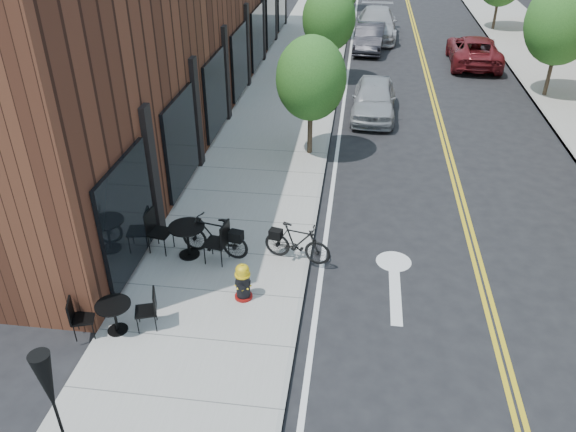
{
  "coord_description": "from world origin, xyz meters",
  "views": [
    {
      "loc": [
        0.9,
        -7.93,
        7.95
      ],
      "look_at": [
        -0.59,
        3.43,
        1.0
      ],
      "focal_mm": 35.0,
      "sensor_mm": 36.0,
      "label": 1
    }
  ],
  "objects_px": {
    "bicycle_right": "(297,243)",
    "parked_car_b": "(370,37)",
    "parked_car_c": "(376,24)",
    "patio_umbrella": "(50,393)",
    "parked_car_far": "(474,50)",
    "bistro_set_b": "(115,314)",
    "fire_hydrant": "(243,282)",
    "bistro_set_c": "(188,236)",
    "parked_car_a": "(374,98)",
    "bicycle_left": "(214,236)"
  },
  "relations": [
    {
      "from": "bicycle_left",
      "to": "parked_car_b",
      "type": "height_order",
      "value": "parked_car_b"
    },
    {
      "from": "bistro_set_b",
      "to": "parked_car_a",
      "type": "height_order",
      "value": "parked_car_a"
    },
    {
      "from": "patio_umbrella",
      "to": "bicycle_right",
      "type": "bearing_deg",
      "value": 65.77
    },
    {
      "from": "patio_umbrella",
      "to": "bistro_set_c",
      "type": "bearing_deg",
      "value": 88.97
    },
    {
      "from": "bicycle_right",
      "to": "parked_car_b",
      "type": "distance_m",
      "value": 19.66
    },
    {
      "from": "bicycle_left",
      "to": "bistro_set_b",
      "type": "height_order",
      "value": "bicycle_left"
    },
    {
      "from": "parked_car_b",
      "to": "bistro_set_b",
      "type": "bearing_deg",
      "value": -98.15
    },
    {
      "from": "fire_hydrant",
      "to": "patio_umbrella",
      "type": "height_order",
      "value": "patio_umbrella"
    },
    {
      "from": "fire_hydrant",
      "to": "parked_car_b",
      "type": "xyz_separation_m",
      "value": [
        2.54,
        21.14,
        0.14
      ]
    },
    {
      "from": "bicycle_right",
      "to": "parked_car_far",
      "type": "height_order",
      "value": "parked_car_far"
    },
    {
      "from": "parked_car_a",
      "to": "bistro_set_b",
      "type": "bearing_deg",
      "value": -109.39
    },
    {
      "from": "fire_hydrant",
      "to": "bistro_set_b",
      "type": "bearing_deg",
      "value": -155.12
    },
    {
      "from": "bicycle_left",
      "to": "parked_car_a",
      "type": "bearing_deg",
      "value": 171.66
    },
    {
      "from": "bistro_set_c",
      "to": "parked_car_b",
      "type": "height_order",
      "value": "parked_car_b"
    },
    {
      "from": "parked_car_far",
      "to": "bistro_set_c",
      "type": "bearing_deg",
      "value": 64.51
    },
    {
      "from": "bicycle_right",
      "to": "bistro_set_c",
      "type": "relative_size",
      "value": 0.81
    },
    {
      "from": "parked_car_c",
      "to": "parked_car_a",
      "type": "bearing_deg",
      "value": -89.88
    },
    {
      "from": "bistro_set_b",
      "to": "parked_car_b",
      "type": "bearing_deg",
      "value": 59.63
    },
    {
      "from": "fire_hydrant",
      "to": "bicycle_right",
      "type": "xyz_separation_m",
      "value": [
        0.99,
        1.54,
        0.07
      ]
    },
    {
      "from": "bicycle_left",
      "to": "bicycle_right",
      "type": "relative_size",
      "value": 1.06
    },
    {
      "from": "parked_car_b",
      "to": "parked_car_c",
      "type": "distance_m",
      "value": 2.79
    },
    {
      "from": "fire_hydrant",
      "to": "parked_car_b",
      "type": "height_order",
      "value": "parked_car_b"
    },
    {
      "from": "fire_hydrant",
      "to": "parked_car_a",
      "type": "distance_m",
      "value": 11.91
    },
    {
      "from": "bistro_set_c",
      "to": "patio_umbrella",
      "type": "height_order",
      "value": "patio_umbrella"
    },
    {
      "from": "bicycle_right",
      "to": "parked_car_c",
      "type": "xyz_separation_m",
      "value": [
        1.9,
        22.37,
        0.18
      ]
    },
    {
      "from": "parked_car_b",
      "to": "parked_car_far",
      "type": "bearing_deg",
      "value": -17.32
    },
    {
      "from": "fire_hydrant",
      "to": "parked_car_b",
      "type": "distance_m",
      "value": 21.29
    },
    {
      "from": "bistro_set_c",
      "to": "parked_car_c",
      "type": "relative_size",
      "value": 0.37
    },
    {
      "from": "bicycle_left",
      "to": "parked_car_c",
      "type": "xyz_separation_m",
      "value": [
        3.88,
        22.4,
        0.15
      ]
    },
    {
      "from": "bistro_set_c",
      "to": "parked_car_far",
      "type": "height_order",
      "value": "parked_car_far"
    },
    {
      "from": "bicycle_right",
      "to": "parked_car_b",
      "type": "xyz_separation_m",
      "value": [
        1.55,
        19.6,
        0.07
      ]
    },
    {
      "from": "bicycle_left",
      "to": "bistro_set_b",
      "type": "relative_size",
      "value": 1.05
    },
    {
      "from": "fire_hydrant",
      "to": "bistro_set_b",
      "type": "relative_size",
      "value": 0.54
    },
    {
      "from": "bicycle_right",
      "to": "parked_car_c",
      "type": "bearing_deg",
      "value": 8.01
    },
    {
      "from": "fire_hydrant",
      "to": "bicycle_right",
      "type": "bearing_deg",
      "value": 51.79
    },
    {
      "from": "bicycle_left",
      "to": "bistro_set_b",
      "type": "distance_m",
      "value": 3.15
    },
    {
      "from": "patio_umbrella",
      "to": "parked_car_far",
      "type": "xyz_separation_m",
      "value": [
        9.3,
        23.64,
        -1.23
      ]
    },
    {
      "from": "patio_umbrella",
      "to": "parked_car_far",
      "type": "distance_m",
      "value": 25.43
    },
    {
      "from": "parked_car_a",
      "to": "patio_umbrella",
      "type": "bearing_deg",
      "value": -103.55
    },
    {
      "from": "bicycle_right",
      "to": "parked_car_c",
      "type": "distance_m",
      "value": 22.45
    },
    {
      "from": "bistro_set_b",
      "to": "bicycle_right",
      "type": "bearing_deg",
      "value": 22.95
    },
    {
      "from": "bicycle_right",
      "to": "parked_car_a",
      "type": "relative_size",
      "value": 0.4
    },
    {
      "from": "fire_hydrant",
      "to": "bistro_set_c",
      "type": "height_order",
      "value": "bistro_set_c"
    },
    {
      "from": "parked_car_far",
      "to": "patio_umbrella",
      "type": "bearing_deg",
      "value": 70.39
    },
    {
      "from": "bicycle_left",
      "to": "bicycle_right",
      "type": "bearing_deg",
      "value": 102.93
    },
    {
      "from": "bicycle_right",
      "to": "bistro_set_b",
      "type": "relative_size",
      "value": 0.99
    },
    {
      "from": "parked_car_a",
      "to": "parked_car_far",
      "type": "height_order",
      "value": "parked_car_far"
    },
    {
      "from": "bistro_set_c",
      "to": "parked_car_c",
      "type": "xyz_separation_m",
      "value": [
        4.5,
        22.51,
        0.13
      ]
    },
    {
      "from": "parked_car_b",
      "to": "parked_car_far",
      "type": "distance_m",
      "value": 5.42
    },
    {
      "from": "bicycle_right",
      "to": "bicycle_left",
      "type": "bearing_deg",
      "value": 103.67
    }
  ]
}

